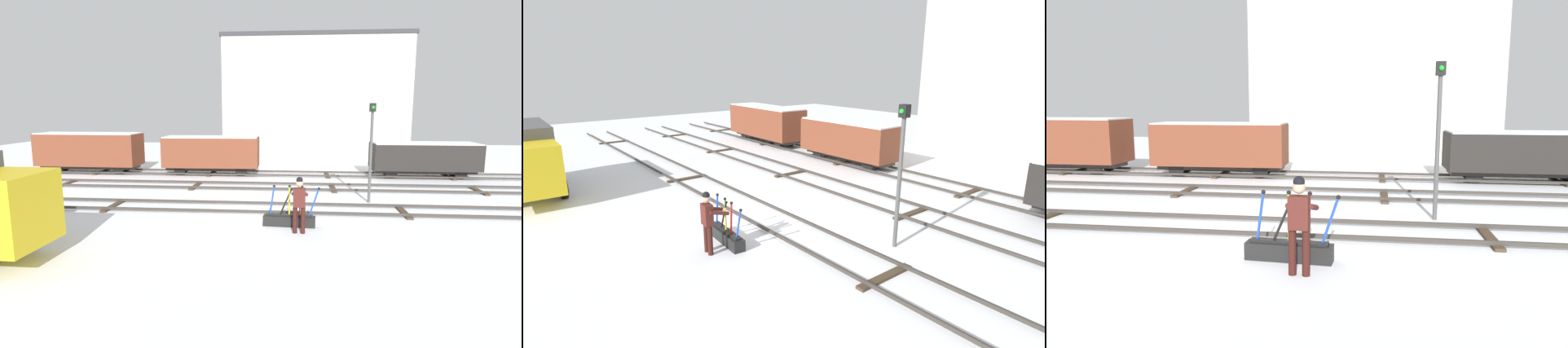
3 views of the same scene
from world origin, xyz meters
TOP-DOWN VIEW (x-y plane):
  - ground_plane at (0.00, 0.00)m, footprint 60.00×60.00m
  - track_main_line at (0.00, 0.00)m, footprint 44.00×1.94m
  - track_siding_near at (0.00, 4.48)m, footprint 44.00×1.94m
  - track_siding_far at (0.00, 8.47)m, footprint 44.00×1.94m
  - switch_lever_frame at (1.46, -2.10)m, footprint 1.95×0.49m
  - rail_worker at (1.79, -2.85)m, footprint 0.57×0.73m
  - signal_post at (4.82, 1.75)m, footprint 0.24×0.32m
  - apartment_building at (3.05, 18.66)m, footprint 14.61×6.14m
  - freight_car_near_switch at (-3.48, 8.47)m, footprint 5.77×2.04m
  - freight_car_back_track at (9.05, 8.47)m, footprint 5.94×2.23m
  - freight_car_mid_siding at (-11.21, 8.47)m, footprint 6.31×2.07m
  - perched_bird_roof_left at (3.85, 20.45)m, footprint 0.22×0.28m

SIDE VIEW (x-z plane):
  - ground_plane at x=0.00m, z-range 0.00..0.00m
  - track_siding_near at x=0.00m, z-range 0.02..0.20m
  - track_siding_far at x=0.00m, z-range 0.02..0.20m
  - track_main_line at x=0.00m, z-range 0.02..0.20m
  - switch_lever_frame at x=1.46m, z-range -0.47..0.98m
  - rail_worker at x=1.79m, z-range 0.13..2.01m
  - freight_car_back_track at x=9.05m, z-range 0.18..2.22m
  - freight_car_near_switch at x=-3.48m, z-range 0.18..2.51m
  - freight_car_mid_siding at x=-11.21m, z-range 0.18..2.68m
  - signal_post at x=4.82m, z-range 0.45..4.70m
  - apartment_building at x=3.05m, z-range 0.01..9.65m
  - perched_bird_roof_left at x=3.85m, z-range 9.63..9.76m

